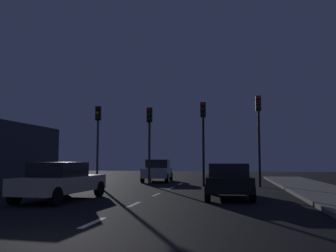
% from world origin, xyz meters
% --- Properties ---
extents(ground_plane, '(80.00, 80.00, 0.00)m').
position_xyz_m(ground_plane, '(0.00, 7.00, 0.00)').
color(ground_plane, black).
extents(lane_stripe_second, '(0.16, 1.60, 0.01)m').
position_xyz_m(lane_stripe_second, '(0.00, 2.60, 0.00)').
color(lane_stripe_second, silver).
rests_on(lane_stripe_second, ground_plane).
extents(lane_stripe_third, '(0.16, 1.60, 0.01)m').
position_xyz_m(lane_stripe_third, '(0.00, 6.40, 0.00)').
color(lane_stripe_third, silver).
rests_on(lane_stripe_third, ground_plane).
extents(lane_stripe_fourth, '(0.16, 1.60, 0.01)m').
position_xyz_m(lane_stripe_fourth, '(0.00, 10.20, 0.00)').
color(lane_stripe_fourth, silver).
rests_on(lane_stripe_fourth, ground_plane).
extents(lane_stripe_fifth, '(0.16, 1.60, 0.01)m').
position_xyz_m(lane_stripe_fifth, '(0.00, 14.00, 0.00)').
color(lane_stripe_fifth, silver).
rests_on(lane_stripe_fifth, ground_plane).
extents(lane_stripe_sixth, '(0.16, 1.60, 0.01)m').
position_xyz_m(lane_stripe_sixth, '(0.00, 17.80, 0.00)').
color(lane_stripe_sixth, silver).
rests_on(lane_stripe_sixth, ground_plane).
extents(traffic_signal_far_left, '(0.32, 0.38, 4.96)m').
position_xyz_m(traffic_signal_far_left, '(-5.00, 15.90, 3.48)').
color(traffic_signal_far_left, '#4C4C51').
rests_on(traffic_signal_far_left, ground_plane).
extents(traffic_signal_center_left, '(0.32, 0.38, 4.79)m').
position_xyz_m(traffic_signal_center_left, '(-1.65, 15.90, 3.36)').
color(traffic_signal_center_left, '#2D2D30').
rests_on(traffic_signal_center_left, ground_plane).
extents(traffic_signal_center_right, '(0.32, 0.38, 5.04)m').
position_xyz_m(traffic_signal_center_right, '(1.67, 15.90, 3.52)').
color(traffic_signal_center_right, black).
rests_on(traffic_signal_center_right, ground_plane).
extents(traffic_signal_far_right, '(0.32, 0.38, 5.34)m').
position_xyz_m(traffic_signal_far_right, '(4.93, 15.90, 3.71)').
color(traffic_signal_far_right, black).
rests_on(traffic_signal_far_right, ground_plane).
extents(car_stopped_ahead, '(2.02, 4.48, 1.40)m').
position_xyz_m(car_stopped_ahead, '(3.19, 9.32, 0.72)').
color(car_stopped_ahead, black).
rests_on(car_stopped_ahead, ground_plane).
extents(car_adjacent_lane, '(2.07, 4.69, 1.46)m').
position_xyz_m(car_adjacent_lane, '(-3.17, 7.26, 0.74)').
color(car_adjacent_lane, beige).
rests_on(car_adjacent_lane, ground_plane).
extents(car_oncoming_far, '(2.17, 4.41, 1.59)m').
position_xyz_m(car_oncoming_far, '(-2.02, 20.24, 0.80)').
color(car_oncoming_far, silver).
rests_on(car_oncoming_far, ground_plane).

